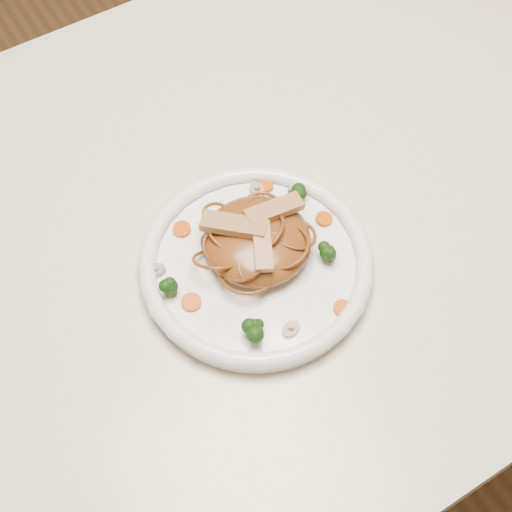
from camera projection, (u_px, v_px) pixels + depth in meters
ground at (254, 417)px, 1.53m from camera, size 4.00×4.00×0.00m
table at (253, 247)px, 0.98m from camera, size 1.20×0.80×0.75m
plate at (256, 266)px, 0.84m from camera, size 0.32×0.32×0.02m
noodle_mound at (257, 241)px, 0.83m from camera, size 0.12×0.12×0.04m
chicken_a at (274, 210)px, 0.82m from camera, size 0.07×0.03×0.01m
chicken_b at (234, 225)px, 0.81m from camera, size 0.07×0.07×0.01m
chicken_c at (263, 246)px, 0.79m from camera, size 0.04×0.06×0.01m
broccoli_0 at (296, 194)px, 0.86m from camera, size 0.03×0.03×0.03m
broccoli_1 at (170, 286)px, 0.80m from camera, size 0.03×0.03×0.03m
broccoli_2 at (255, 330)px, 0.77m from camera, size 0.04×0.04×0.03m
broccoli_3 at (331, 249)px, 0.82m from camera, size 0.03×0.03×0.03m
carrot_0 at (266, 186)px, 0.88m from camera, size 0.02×0.02×0.00m
carrot_1 at (191, 302)px, 0.80m from camera, size 0.03×0.03×0.00m
carrot_2 at (324, 219)px, 0.86m from camera, size 0.02×0.02×0.00m
carrot_3 at (182, 229)px, 0.85m from camera, size 0.02×0.02×0.00m
carrot_4 at (342, 308)px, 0.80m from camera, size 0.02×0.02×0.00m
mushroom_0 at (291, 329)px, 0.79m from camera, size 0.03×0.03×0.01m
mushroom_1 at (296, 190)px, 0.88m from camera, size 0.03×0.03×0.01m
mushroom_2 at (156, 270)px, 0.82m from camera, size 0.03×0.03×0.01m
mushroom_3 at (257, 190)px, 0.88m from camera, size 0.02×0.02×0.01m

